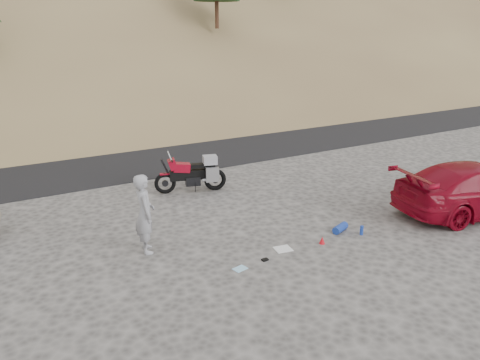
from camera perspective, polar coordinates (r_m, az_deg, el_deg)
The scene contains 11 objects.
ground at distance 11.88m, azimuth -3.32°, elevation -7.37°, with size 140.00×140.00×0.00m, color #484542.
road at distance 19.87m, azimuth -15.19°, elevation 2.60°, with size 120.00×7.00×0.05m, color black.
motorcycle at distance 15.18m, azimuth -5.65°, elevation 0.75°, with size 2.29×1.06×1.40m.
man at distance 11.57m, azimuth -11.24°, elevation -8.45°, with size 0.70×0.46×1.92m, color #939398.
red_car at distance 15.22m, azimuth 26.65°, elevation -3.50°, with size 2.04×5.01×1.45m, color maroon.
gear_white_cloth at distance 11.47m, azimuth 5.26°, elevation -8.37°, with size 0.40×0.36×0.01m, color white.
gear_blue_mat at distance 12.58m, azimuth 12.13°, elevation -5.75°, with size 0.20×0.20×0.51m, color #19379A.
gear_bottle at distance 12.53m, azimuth 14.61°, elevation -5.95°, with size 0.09×0.09×0.24m, color #19379A.
gear_funnel at distance 11.84m, azimuth 9.99°, elevation -7.23°, with size 0.15×0.15×0.19m, color red.
gear_glove_a at distance 10.92m, azimuth 3.06°, elevation -9.67°, with size 0.14×0.10×0.04m, color black.
gear_blue_cloth at distance 10.56m, azimuth 0.01°, elevation -10.76°, with size 0.30×0.22×0.01m, color #9BD0EF.
Camera 1 is at (-4.78, -9.60, 5.11)m, focal length 35.00 mm.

